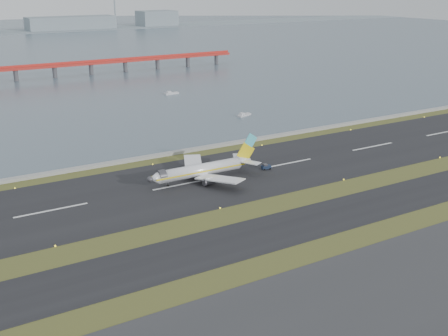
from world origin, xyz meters
The scene contains 10 objects.
ground centered at (0.00, 0.00, 0.00)m, with size 1000.00×1000.00×0.00m, color #3A4D1B.
apron_strip centered at (0.00, -55.00, 0.05)m, with size 1000.00×50.00×0.10m, color #303133.
taxiway_strip centered at (0.00, -12.00, 0.05)m, with size 1000.00×18.00×0.10m, color black.
runway_strip centered at (0.00, 30.00, 0.05)m, with size 1000.00×45.00×0.10m, color black.
seawall centered at (0.00, 60.00, 0.50)m, with size 1000.00×2.50×1.00m, color gray.
red_pier centered at (20.00, 250.00, 7.28)m, with size 260.00×5.00×10.20m.
airliner centered at (7.67, 30.38, 3.46)m, with size 38.52×32.89×12.80m.
pushback_tug centered at (30.15, 28.69, 0.93)m, with size 3.20×2.12×1.92m.
workboat_near centered at (65.65, 97.22, 0.58)m, with size 7.96×4.60×1.84m.
workboat_far centered at (59.83, 161.70, 0.61)m, with size 7.98×2.77×1.92m.
Camera 1 is at (-72.17, -114.95, 59.37)m, focal length 45.00 mm.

